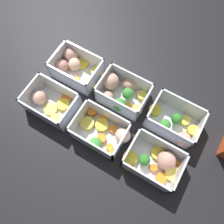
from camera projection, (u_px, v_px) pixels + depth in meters
ground_plane at (112, 115)px, 0.64m from camera, size 4.00×4.00×0.00m
container_near_left at (51, 103)px, 0.63m from camera, size 0.14×0.11×0.07m
container_near_center at (103, 132)px, 0.59m from camera, size 0.16×0.11×0.07m
container_near_right at (155, 161)px, 0.56m from camera, size 0.17×0.11×0.07m
container_far_left at (76, 66)px, 0.67m from camera, size 0.16×0.12×0.07m
container_far_center at (120, 91)px, 0.64m from camera, size 0.17×0.12×0.07m
container_far_right at (175, 124)px, 0.60m from camera, size 0.16×0.11×0.07m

